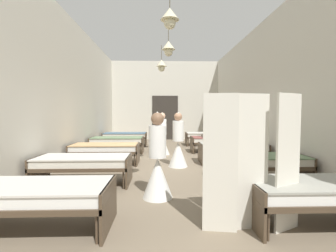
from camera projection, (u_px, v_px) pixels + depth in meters
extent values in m
cube|color=#7A6B56|center=(169.00, 165.00, 6.81)|extent=(6.38, 13.00, 0.10)
cube|color=beige|center=(165.00, 101.00, 12.97)|extent=(6.18, 0.20, 4.28)
cube|color=beige|center=(63.00, 89.00, 6.59)|extent=(0.20, 12.40, 4.28)
cube|color=beige|center=(273.00, 89.00, 6.78)|extent=(0.20, 12.40, 4.28)
cube|color=#2D2823|center=(165.00, 118.00, 12.90)|extent=(1.40, 0.06, 2.40)
cylinder|color=brown|center=(170.00, 0.00, 5.49)|extent=(0.02, 0.02, 0.35)
cone|color=beige|center=(170.00, 14.00, 5.51)|extent=(0.44, 0.44, 0.28)
sphere|color=beige|center=(170.00, 23.00, 5.52)|extent=(0.28, 0.28, 0.28)
cylinder|color=brown|center=(168.00, 33.00, 7.66)|extent=(0.02, 0.02, 0.46)
cone|color=beige|center=(168.00, 45.00, 7.68)|extent=(0.44, 0.44, 0.28)
sphere|color=beige|center=(168.00, 52.00, 7.69)|extent=(0.28, 0.28, 0.28)
cylinder|color=brown|center=(161.00, 52.00, 9.82)|extent=(0.02, 0.02, 0.58)
cone|color=beige|center=(161.00, 63.00, 9.85)|extent=(0.44, 0.44, 0.28)
sphere|color=beige|center=(161.00, 68.00, 9.86)|extent=(0.28, 0.28, 0.28)
cylinder|color=#473828|center=(97.00, 229.00, 2.61)|extent=(0.03, 0.03, 0.34)
cylinder|color=#473828|center=(110.00, 204.00, 3.33)|extent=(0.03, 0.03, 0.34)
cube|color=#473828|center=(34.00, 200.00, 2.93)|extent=(1.90, 0.84, 0.07)
cube|color=#473828|center=(109.00, 206.00, 2.97)|extent=(0.04, 0.84, 0.57)
cube|color=white|center=(34.00, 192.00, 2.93)|extent=(1.82, 0.78, 0.14)
cube|color=beige|center=(33.00, 185.00, 2.92)|extent=(1.86, 0.82, 0.02)
cylinder|color=#473828|center=(268.00, 226.00, 2.67)|extent=(0.03, 0.03, 0.34)
cylinder|color=#473828|center=(245.00, 202.00, 3.39)|extent=(0.03, 0.03, 0.34)
cube|color=#473828|center=(322.00, 197.00, 3.05)|extent=(1.90, 0.84, 0.07)
cube|color=#473828|center=(251.00, 204.00, 3.02)|extent=(0.04, 0.84, 0.57)
cube|color=white|center=(322.00, 189.00, 3.04)|extent=(1.82, 0.78, 0.14)
cube|color=#9E9E93|center=(322.00, 182.00, 3.04)|extent=(1.86, 0.82, 0.02)
cylinder|color=#473828|center=(31.00, 181.00, 4.45)|extent=(0.03, 0.03, 0.34)
cylinder|color=#473828|center=(49.00, 172.00, 5.17)|extent=(0.03, 0.03, 0.34)
cylinder|color=#473828|center=(123.00, 180.00, 4.51)|extent=(0.03, 0.03, 0.34)
cylinder|color=#473828|center=(129.00, 171.00, 5.23)|extent=(0.03, 0.03, 0.34)
cube|color=#473828|center=(84.00, 166.00, 4.83)|extent=(1.90, 0.84, 0.07)
cube|color=#473828|center=(38.00, 170.00, 4.80)|extent=(0.04, 0.84, 0.57)
cube|color=#473828|center=(129.00, 170.00, 4.86)|extent=(0.04, 0.84, 0.57)
cube|color=silver|center=(83.00, 161.00, 4.82)|extent=(1.82, 0.78, 0.14)
cube|color=beige|center=(83.00, 157.00, 4.82)|extent=(1.86, 0.82, 0.02)
cylinder|color=#473828|center=(224.00, 179.00, 4.57)|extent=(0.03, 0.03, 0.34)
cylinder|color=#473828|center=(215.00, 170.00, 5.29)|extent=(0.03, 0.03, 0.34)
cylinder|color=#473828|center=(311.00, 179.00, 4.63)|extent=(0.03, 0.03, 0.34)
cylinder|color=#473828|center=(291.00, 170.00, 5.34)|extent=(0.03, 0.03, 0.34)
cube|color=#473828|center=(260.00, 165.00, 4.95)|extent=(1.90, 0.84, 0.07)
cube|color=#473828|center=(216.00, 169.00, 4.92)|extent=(0.04, 0.84, 0.57)
cube|color=#473828|center=(303.00, 168.00, 4.98)|extent=(0.04, 0.84, 0.57)
cube|color=silver|center=(260.00, 160.00, 4.94)|extent=(1.82, 0.78, 0.14)
cube|color=slate|center=(260.00, 156.00, 4.94)|extent=(1.86, 0.82, 0.02)
cylinder|color=#473828|center=(70.00, 161.00, 6.35)|extent=(0.03, 0.03, 0.34)
cylinder|color=#473828|center=(79.00, 156.00, 7.07)|extent=(0.03, 0.03, 0.34)
cylinder|color=#473828|center=(134.00, 160.00, 6.40)|extent=(0.03, 0.03, 0.34)
cylinder|color=#473828|center=(137.00, 156.00, 7.12)|extent=(0.03, 0.03, 0.34)
cube|color=#473828|center=(105.00, 151.00, 6.72)|extent=(1.90, 0.84, 0.07)
cube|color=#473828|center=(72.00, 154.00, 6.70)|extent=(0.04, 0.84, 0.57)
cube|color=#473828|center=(138.00, 154.00, 6.76)|extent=(0.04, 0.84, 0.57)
cube|color=white|center=(105.00, 147.00, 6.72)|extent=(1.82, 0.78, 0.14)
cube|color=tan|center=(105.00, 144.00, 6.71)|extent=(1.86, 0.82, 0.02)
cylinder|color=#473828|center=(205.00, 160.00, 6.47)|extent=(0.03, 0.03, 0.34)
cylinder|color=#473828|center=(201.00, 155.00, 7.18)|extent=(0.03, 0.03, 0.34)
cylinder|color=#473828|center=(267.00, 159.00, 6.52)|extent=(0.03, 0.03, 0.34)
cylinder|color=#473828|center=(257.00, 155.00, 7.24)|extent=(0.03, 0.03, 0.34)
cube|color=#473828|center=(232.00, 150.00, 6.84)|extent=(1.90, 0.84, 0.07)
cube|color=#473828|center=(201.00, 153.00, 6.82)|extent=(0.04, 0.84, 0.57)
cube|color=#473828|center=(264.00, 153.00, 6.88)|extent=(0.04, 0.84, 0.57)
cube|color=white|center=(232.00, 147.00, 6.84)|extent=(1.82, 0.78, 0.14)
cube|color=#9E9E93|center=(232.00, 144.00, 6.83)|extent=(1.86, 0.82, 0.02)
cylinder|color=#473828|center=(91.00, 150.00, 8.24)|extent=(0.03, 0.03, 0.34)
cylinder|color=#473828|center=(96.00, 147.00, 8.96)|extent=(0.03, 0.03, 0.34)
cylinder|color=#473828|center=(140.00, 149.00, 8.30)|extent=(0.03, 0.03, 0.34)
cylinder|color=#473828|center=(142.00, 147.00, 9.02)|extent=(0.03, 0.03, 0.34)
cube|color=#473828|center=(117.00, 143.00, 8.62)|extent=(1.90, 0.84, 0.07)
cube|color=#473828|center=(92.00, 145.00, 8.59)|extent=(0.04, 0.84, 0.57)
cube|color=#473828|center=(143.00, 145.00, 8.65)|extent=(0.04, 0.84, 0.57)
cube|color=silver|center=(117.00, 140.00, 8.61)|extent=(1.82, 0.78, 0.14)
cube|color=slate|center=(117.00, 137.00, 8.61)|extent=(1.86, 0.82, 0.02)
cylinder|color=#473828|center=(195.00, 149.00, 8.36)|extent=(0.03, 0.03, 0.34)
cylinder|color=#473828|center=(192.00, 146.00, 9.08)|extent=(0.03, 0.03, 0.34)
cylinder|color=#473828|center=(243.00, 149.00, 8.42)|extent=(0.03, 0.03, 0.34)
cylinder|color=#473828|center=(237.00, 146.00, 9.14)|extent=(0.03, 0.03, 0.34)
cube|color=#473828|center=(217.00, 142.00, 8.74)|extent=(1.90, 0.84, 0.07)
cube|color=#473828|center=(192.00, 145.00, 8.71)|extent=(0.04, 0.84, 0.57)
cube|color=#473828|center=(241.00, 144.00, 8.77)|extent=(0.04, 0.84, 0.57)
cube|color=silver|center=(217.00, 139.00, 8.73)|extent=(1.82, 0.78, 0.14)
cube|color=#8C4C47|center=(217.00, 137.00, 8.73)|extent=(1.86, 0.82, 0.02)
cylinder|color=#473828|center=(104.00, 143.00, 10.14)|extent=(0.03, 0.03, 0.34)
cylinder|color=#473828|center=(107.00, 141.00, 10.86)|extent=(0.03, 0.03, 0.34)
cylinder|color=#473828|center=(144.00, 143.00, 10.20)|extent=(0.03, 0.03, 0.34)
cylinder|color=#473828|center=(145.00, 141.00, 10.91)|extent=(0.03, 0.03, 0.34)
cube|color=#473828|center=(125.00, 137.00, 10.52)|extent=(1.90, 0.84, 0.07)
cube|color=#473828|center=(104.00, 139.00, 10.49)|extent=(0.04, 0.84, 0.57)
cube|color=#473828|center=(146.00, 139.00, 10.55)|extent=(0.04, 0.84, 0.57)
cube|color=silver|center=(125.00, 135.00, 10.51)|extent=(1.82, 0.78, 0.14)
cube|color=slate|center=(125.00, 133.00, 10.50)|extent=(1.86, 0.82, 0.02)
cylinder|color=#473828|center=(189.00, 142.00, 10.26)|extent=(0.03, 0.03, 0.34)
cylinder|color=#473828|center=(187.00, 141.00, 10.98)|extent=(0.03, 0.03, 0.34)
cylinder|color=#473828|center=(228.00, 142.00, 10.31)|extent=(0.03, 0.03, 0.34)
cylinder|color=#473828|center=(224.00, 140.00, 11.03)|extent=(0.03, 0.03, 0.34)
cube|color=#473828|center=(207.00, 137.00, 10.63)|extent=(1.90, 0.84, 0.07)
cube|color=#473828|center=(186.00, 139.00, 10.61)|extent=(0.04, 0.84, 0.57)
cube|color=#473828|center=(227.00, 139.00, 10.67)|extent=(0.04, 0.84, 0.57)
cube|color=silver|center=(207.00, 135.00, 10.63)|extent=(1.82, 0.78, 0.14)
cube|color=beige|center=(207.00, 133.00, 10.62)|extent=(1.86, 0.82, 0.02)
cone|color=white|center=(178.00, 154.00, 6.39)|extent=(0.52, 0.52, 0.70)
cylinder|color=white|center=(178.00, 131.00, 6.35)|extent=(0.30, 0.30, 0.55)
sphere|color=#A87A5B|center=(178.00, 117.00, 6.33)|extent=(0.22, 0.22, 0.22)
cone|color=white|center=(178.00, 114.00, 6.33)|extent=(0.18, 0.18, 0.10)
cone|color=white|center=(162.00, 145.00, 8.26)|extent=(0.52, 0.52, 0.70)
cylinder|color=white|center=(162.00, 127.00, 8.22)|extent=(0.30, 0.30, 0.55)
sphere|color=tan|center=(162.00, 116.00, 8.20)|extent=(0.22, 0.22, 0.22)
cone|color=white|center=(162.00, 114.00, 8.20)|extent=(0.18, 0.18, 0.10)
cone|color=white|center=(158.00, 178.00, 4.04)|extent=(0.52, 0.52, 0.70)
cylinder|color=white|center=(157.00, 141.00, 4.01)|extent=(0.30, 0.30, 0.55)
sphere|color=#846047|center=(157.00, 119.00, 3.99)|extent=(0.22, 0.22, 0.22)
cone|color=white|center=(157.00, 114.00, 3.98)|extent=(0.18, 0.18, 0.10)
cylinder|color=slate|center=(245.00, 142.00, 4.84)|extent=(0.32, 0.32, 0.58)
cube|color=slate|center=(245.00, 154.00, 4.86)|extent=(0.44, 0.44, 0.08)
sphere|color=tan|center=(245.00, 123.00, 4.82)|extent=(0.22, 0.22, 0.22)
cylinder|color=slate|center=(208.00, 129.00, 8.62)|extent=(0.32, 0.32, 0.58)
cube|color=slate|center=(208.00, 136.00, 8.63)|extent=(0.44, 0.44, 0.08)
sphere|color=#846047|center=(208.00, 118.00, 8.59)|extent=(0.22, 0.22, 0.22)
cube|color=silver|center=(220.00, 163.00, 2.86)|extent=(0.42, 0.09, 1.70)
cube|color=silver|center=(252.00, 162.00, 2.93)|extent=(0.42, 0.09, 1.70)
cube|color=silver|center=(288.00, 163.00, 2.89)|extent=(0.39, 0.21, 1.70)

